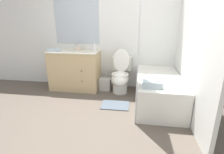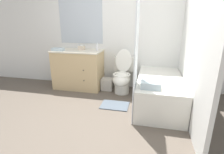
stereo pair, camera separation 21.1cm
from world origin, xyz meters
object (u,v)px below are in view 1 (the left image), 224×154
(tissue_box, at_px, (78,48))
(hand_towel_folded, at_px, (54,50))
(bathtub, at_px, (158,90))
(soap_dispenser, at_px, (94,47))
(bath_mat, at_px, (115,105))
(toilet, at_px, (120,76))
(wastebasket, at_px, (105,84))
(bath_towel_folded, at_px, (152,84))
(sink_faucet, at_px, (77,48))
(vanity_cabinet, at_px, (75,70))

(tissue_box, distance_m, hand_towel_folded, 0.51)
(bathtub, distance_m, tissue_box, 1.92)
(soap_dispenser, relative_size, bath_mat, 0.34)
(bathtub, xyz_separation_m, soap_dispenser, (-1.33, 0.55, 0.67))
(toilet, distance_m, hand_towel_folded, 1.49)
(wastebasket, height_order, bath_towel_folded, bath_towel_folded)
(sink_faucet, bearing_deg, bath_towel_folded, -37.29)
(tissue_box, relative_size, bath_mat, 0.26)
(wastebasket, relative_size, soap_dispenser, 1.55)
(sink_faucet, distance_m, tissue_box, 0.10)
(sink_faucet, distance_m, bath_mat, 1.62)
(wastebasket, distance_m, soap_dispenser, 0.84)
(wastebasket, xyz_separation_m, tissue_box, (-0.61, 0.12, 0.77))
(vanity_cabinet, bearing_deg, bath_mat, -36.58)
(sink_faucet, bearing_deg, wastebasket, -16.29)
(bathtub, xyz_separation_m, tissue_box, (-1.70, 0.60, 0.64))
(vanity_cabinet, xyz_separation_m, bath_mat, (0.99, -0.74, -0.43))
(hand_towel_folded, xyz_separation_m, bath_mat, (1.36, -0.58, -0.88))
(bathtub, height_order, bath_towel_folded, bath_towel_folded)
(hand_towel_folded, height_order, bath_mat, hand_towel_folded)
(toilet, height_order, bathtub, toilet)
(vanity_cabinet, relative_size, bath_towel_folded, 3.68)
(bath_towel_folded, xyz_separation_m, bath_mat, (-0.60, 0.30, -0.56))
(hand_towel_folded, distance_m, bath_mat, 1.72)
(toilet, xyz_separation_m, wastebasket, (-0.35, 0.07, -0.22))
(vanity_cabinet, xyz_separation_m, soap_dispenser, (0.43, 0.06, 0.50))
(bath_towel_folded, bearing_deg, bath_mat, 153.96)
(bathtub, bearing_deg, sink_faucet, 158.88)
(wastebasket, height_order, bath_mat, wastebasket)
(sink_faucet, xyz_separation_m, tissue_box, (0.06, -0.08, 0.01))
(vanity_cabinet, bearing_deg, tissue_box, 61.49)
(tissue_box, relative_size, soap_dispenser, 0.76)
(toilet, xyz_separation_m, hand_towel_folded, (-1.39, -0.08, 0.53))
(sink_faucet, height_order, hand_towel_folded, sink_faucet)
(tissue_box, bearing_deg, vanity_cabinet, -118.51)
(vanity_cabinet, xyz_separation_m, toilet, (1.01, -0.08, -0.08))
(wastebasket, relative_size, bath_towel_folded, 0.90)
(sink_faucet, relative_size, bath_mat, 0.29)
(bathtub, bearing_deg, toilet, 150.74)
(vanity_cabinet, xyz_separation_m, bathtub, (1.76, -0.50, -0.18))
(vanity_cabinet, bearing_deg, soap_dispenser, 7.73)
(sink_faucet, height_order, toilet, sink_faucet)
(toilet, relative_size, wastebasket, 3.46)
(vanity_cabinet, height_order, sink_faucet, sink_faucet)
(soap_dispenser, height_order, bath_mat, soap_dispenser)
(hand_towel_folded, bearing_deg, bathtub, -8.98)
(bathtub, xyz_separation_m, wastebasket, (-1.09, 0.48, -0.13))
(toilet, relative_size, bathtub, 0.58)
(sink_faucet, distance_m, hand_towel_folded, 0.51)
(wastebasket, xyz_separation_m, soap_dispenser, (-0.23, 0.07, 0.80))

